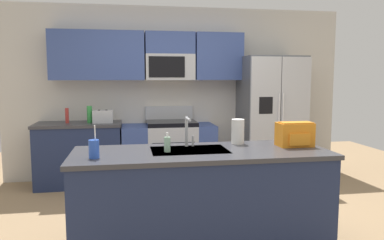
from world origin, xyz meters
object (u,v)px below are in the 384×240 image
(sink_faucet, at_px, (188,129))
(paper_towel_roll, at_px, (238,131))
(bottle_green, at_px, (90,114))
(backpack, at_px, (295,134))
(drink_cup_blue, at_px, (94,149))
(range_oven, at_px, (169,152))
(soap_dispenser, at_px, (167,144))
(refrigerator, at_px, (271,118))
(toaster, at_px, (103,116))
(pepper_mill, at_px, (67,116))

(sink_faucet, relative_size, paper_towel_roll, 1.17)
(bottle_green, height_order, backpack, bottle_green)
(paper_towel_roll, bearing_deg, drink_cup_blue, -161.64)
(range_oven, bearing_deg, soap_dispenser, -96.54)
(range_oven, relative_size, backpack, 4.25)
(soap_dispenser, bearing_deg, drink_cup_blue, -165.58)
(refrigerator, height_order, paper_towel_roll, refrigerator)
(refrigerator, xyz_separation_m, soap_dispenser, (-1.82, -2.19, 0.04))
(refrigerator, relative_size, toaster, 6.61)
(refrigerator, relative_size, sink_faucet, 6.56)
(range_oven, height_order, toaster, range_oven)
(range_oven, height_order, paper_towel_roll, paper_towel_roll)
(backpack, bearing_deg, bottle_green, 133.61)
(soap_dispenser, height_order, paper_towel_roll, paper_towel_roll)
(toaster, bearing_deg, bottle_green, 169.10)
(refrigerator, height_order, soap_dispenser, refrigerator)
(refrigerator, xyz_separation_m, bottle_green, (-2.68, 0.06, 0.09))
(toaster, bearing_deg, refrigerator, -0.45)
(sink_faucet, xyz_separation_m, soap_dispenser, (-0.21, -0.20, -0.10))
(refrigerator, xyz_separation_m, sink_faucet, (-1.60, -1.99, 0.14))
(sink_faucet, xyz_separation_m, backpack, (1.00, -0.13, -0.05))
(soap_dispenser, xyz_separation_m, backpack, (1.21, 0.07, 0.05))
(pepper_mill, xyz_separation_m, paper_towel_roll, (1.89, -1.98, 0.01))
(range_oven, height_order, backpack, backpack)
(drink_cup_blue, bearing_deg, sink_faucet, 23.33)
(range_oven, distance_m, drink_cup_blue, 2.62)
(range_oven, distance_m, bottle_green, 1.26)
(range_oven, xyz_separation_m, soap_dispenser, (-0.26, -2.26, 0.53))
(soap_dispenser, bearing_deg, refrigerator, 50.36)
(sink_faucet, bearing_deg, toaster, 113.85)
(refrigerator, distance_m, backpack, 2.21)
(range_oven, relative_size, soap_dispenser, 8.00)
(toaster, relative_size, bottle_green, 1.17)
(bottle_green, relative_size, soap_dispenser, 1.41)
(bottle_green, xyz_separation_m, paper_towel_roll, (1.59, -1.96, 0.00))
(pepper_mill, bearing_deg, paper_towel_roll, -46.22)
(sink_faucet, height_order, drink_cup_blue, sink_faucet)
(sink_faucet, distance_m, drink_cup_blue, 0.89)
(bottle_green, bearing_deg, sink_faucet, -62.32)
(refrigerator, bearing_deg, paper_towel_roll, -119.87)
(sink_faucet, height_order, soap_dispenser, sink_faucet)
(refrigerator, height_order, sink_faucet, refrigerator)
(soap_dispenser, bearing_deg, backpack, 3.17)
(pepper_mill, bearing_deg, backpack, -42.61)
(range_oven, bearing_deg, backpack, -66.57)
(pepper_mill, bearing_deg, range_oven, 0.10)
(sink_faucet, bearing_deg, backpack, -7.36)
(range_oven, height_order, sink_faucet, sink_faucet)
(drink_cup_blue, bearing_deg, bottle_green, 96.16)
(paper_towel_roll, bearing_deg, backpack, -23.86)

